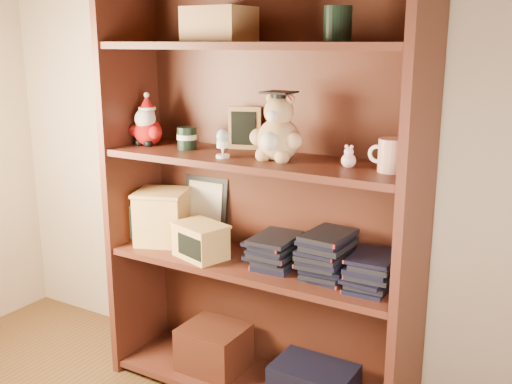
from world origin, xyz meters
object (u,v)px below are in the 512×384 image
Objects in this scene: bookcase at (262,200)px; treats_box at (162,216)px; grad_teddy_bear at (278,133)px; teacher_mug at (391,155)px.

treats_box is at bearing -173.38° from bookcase.
bookcase reaches higher than grad_teddy_bear.
teacher_mug is (0.40, 0.01, -0.04)m from grad_teddy_bear.
grad_teddy_bear is 0.66m from treats_box.
grad_teddy_bear is at bearing -31.62° from bookcase.
grad_teddy_bear reaches higher than treats_box.
bookcase is 0.29m from grad_teddy_bear.
teacher_mug is at bearing 0.06° from treats_box.
teacher_mug is at bearing -5.81° from bookcase.
treats_box is at bearing 179.31° from grad_teddy_bear.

